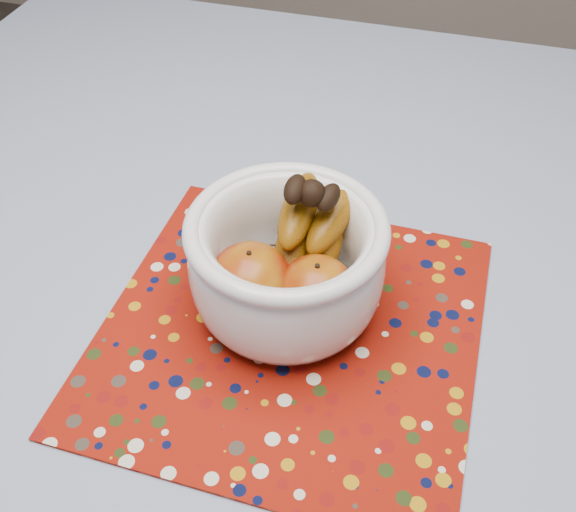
{
  "coord_description": "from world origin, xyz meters",
  "views": [
    {
      "loc": [
        0.16,
        -0.49,
        1.31
      ],
      "look_at": [
        0.03,
        -0.03,
        0.83
      ],
      "focal_mm": 42.0,
      "sensor_mm": 36.0,
      "label": 1
    }
  ],
  "objects": [
    {
      "name": "tablecloth",
      "position": [
        0.0,
        0.0,
        0.76
      ],
      "size": [
        1.32,
        1.32,
        0.01
      ],
      "primitive_type": "cube",
      "color": "slate",
      "rests_on": "table"
    },
    {
      "name": "placemat",
      "position": [
        0.04,
        -0.06,
        0.76
      ],
      "size": [
        0.39,
        0.39,
        0.0
      ],
      "primitive_type": "cube",
      "rotation": [
        0.0,
        0.0,
        -0.01
      ],
      "color": "maroon",
      "rests_on": "tablecloth"
    },
    {
      "name": "table",
      "position": [
        0.0,
        0.0,
        0.67
      ],
      "size": [
        1.2,
        1.2,
        0.75
      ],
      "color": "brown",
      "rests_on": "ground"
    },
    {
      "name": "fruit_bowl",
      "position": [
        0.03,
        -0.03,
        0.83
      ],
      "size": [
        0.2,
        0.2,
        0.16
      ],
      "color": "white",
      "rests_on": "placemat"
    }
  ]
}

